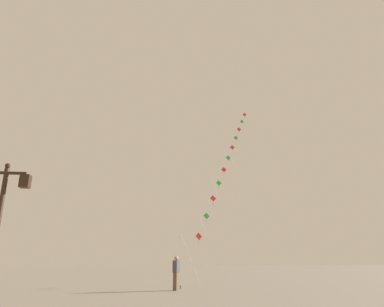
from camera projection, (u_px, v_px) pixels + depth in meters
ground_plane at (128, 286)px, 20.08m from camera, size 160.00×160.00×0.00m
twin_lantern_lamp_post at (1, 206)px, 10.14m from camera, size 1.46×0.28×4.37m
kite_train at (226, 164)px, 29.82m from camera, size 9.02×15.80×17.99m
kite_flyer at (176, 272)px, 17.65m from camera, size 0.43×0.61×1.71m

